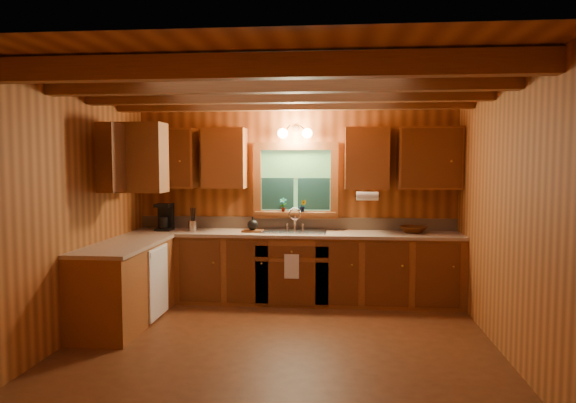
{
  "coord_description": "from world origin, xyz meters",
  "views": [
    {
      "loc": [
        0.56,
        -5.11,
        1.79
      ],
      "look_at": [
        0.0,
        0.8,
        1.35
      ],
      "focal_mm": 33.18,
      "sensor_mm": 36.0,
      "label": 1
    }
  ],
  "objects_px": {
    "cutting_board": "(253,231)",
    "wicker_basket": "(413,230)",
    "sink": "(294,235)",
    "coffee_maker": "(165,217)"
  },
  "relations": [
    {
      "from": "cutting_board",
      "to": "wicker_basket",
      "type": "xyz_separation_m",
      "value": [
        2.04,
        0.1,
        0.03
      ]
    },
    {
      "from": "coffee_maker",
      "to": "wicker_basket",
      "type": "height_order",
      "value": "coffee_maker"
    },
    {
      "from": "sink",
      "to": "coffee_maker",
      "type": "relative_size",
      "value": 2.33
    },
    {
      "from": "coffee_maker",
      "to": "wicker_basket",
      "type": "xyz_separation_m",
      "value": [
        3.21,
        0.03,
        -0.13
      ]
    },
    {
      "from": "coffee_maker",
      "to": "cutting_board",
      "type": "xyz_separation_m",
      "value": [
        1.18,
        -0.08,
        -0.16
      ]
    },
    {
      "from": "cutting_board",
      "to": "wicker_basket",
      "type": "relative_size",
      "value": 0.75
    },
    {
      "from": "coffee_maker",
      "to": "cutting_board",
      "type": "bearing_deg",
      "value": -4.96
    },
    {
      "from": "sink",
      "to": "wicker_basket",
      "type": "distance_m",
      "value": 1.51
    },
    {
      "from": "sink",
      "to": "coffee_maker",
      "type": "distance_m",
      "value": 1.72
    },
    {
      "from": "coffee_maker",
      "to": "wicker_basket",
      "type": "distance_m",
      "value": 3.22
    }
  ]
}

